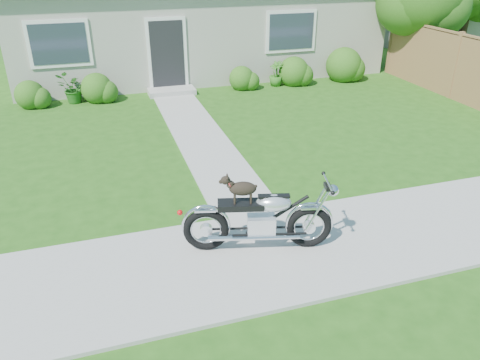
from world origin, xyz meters
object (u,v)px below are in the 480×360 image
at_px(fence, 456,66).
at_px(house, 193,5).
at_px(motorcycle_with_dog, 261,218).
at_px(potted_plant_right, 276,74).
at_px(potted_plant_left, 72,89).

bearing_deg(fence, house, 135.26).
height_order(fence, motorcycle_with_dog, fence).
bearing_deg(potted_plant_right, fence, -32.27).
relative_size(fence, motorcycle_with_dog, 3.03).
bearing_deg(house, potted_plant_left, -141.48).
bearing_deg(potted_plant_left, potted_plant_right, 0.00).
xyz_separation_m(fence, motorcycle_with_dog, (-7.98, -5.62, -0.38)).
xyz_separation_m(house, motorcycle_with_dog, (-1.68, -11.87, -1.60)).
relative_size(house, motorcycle_with_dog, 5.77).
distance_m(fence, potted_plant_left, 11.00).
xyz_separation_m(fence, potted_plant_right, (-4.43, 2.80, -0.55)).
distance_m(fence, motorcycle_with_dog, 9.77).
bearing_deg(potted_plant_left, motorcycle_with_dog, -72.55).
distance_m(potted_plant_left, potted_plant_right, 6.20).
height_order(house, fence, house).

